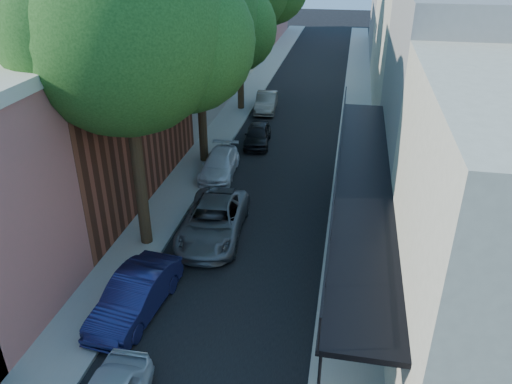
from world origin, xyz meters
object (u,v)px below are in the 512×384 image
at_px(parked_car_c, 213,221).
at_px(parked_car_e, 258,135).
at_px(oak_mid, 207,22).
at_px(parked_car_f, 266,102).
at_px(parked_car_b, 135,295).
at_px(oak_near, 139,33).
at_px(parked_car_d, 219,164).

xyz_separation_m(parked_car_c, parked_car_e, (-0.10, 9.91, -0.11)).
xyz_separation_m(oak_mid, parked_car_c, (2.02, -7.19, -6.37)).
relative_size(parked_car_c, parked_car_e, 1.45).
bearing_deg(parked_car_f, parked_car_b, -95.82).
distance_m(parked_car_b, parked_car_f, 20.88).
bearing_deg(parked_car_c, parked_car_b, -107.50).
bearing_deg(oak_near, parked_car_c, 21.60).
distance_m(oak_near, parked_car_c, 7.49).
bearing_deg(oak_mid, parked_car_e, 54.90).
xyz_separation_m(parked_car_b, parked_car_f, (0.54, 20.88, -0.06)).
relative_size(oak_near, parked_car_b, 2.80).
bearing_deg(parked_car_c, oak_mid, 102.10).
xyz_separation_m(parked_car_b, parked_car_e, (1.10, 14.76, -0.09)).
bearing_deg(parked_car_d, oak_mid, 112.68).
bearing_deg(parked_car_d, oak_near, -100.69).
xyz_separation_m(oak_near, parked_car_f, (1.31, 16.81, -7.26)).
distance_m(oak_mid, parked_car_f, 11.02).
bearing_deg(parked_car_c, oak_near, -161.98).
xyz_separation_m(oak_near, parked_car_e, (1.86, 10.69, -7.29)).
height_order(parked_car_c, parked_car_d, parked_car_c).
relative_size(oak_near, parked_car_c, 2.30).
height_order(oak_mid, parked_car_b, oak_mid).
height_order(oak_near, parked_car_b, oak_near).
height_order(oak_mid, parked_car_d, oak_mid).
bearing_deg(parked_car_e, parked_car_b, -99.55).
relative_size(oak_near, parked_car_f, 3.06).
relative_size(oak_near, oak_mid, 1.12).
distance_m(oak_near, parked_car_b, 8.31).
bearing_deg(parked_car_d, parked_car_f, 83.29).
relative_size(oak_near, parked_car_d, 2.90).
xyz_separation_m(parked_car_b, parked_car_d, (0.00, 10.39, -0.10)).
distance_m(oak_near, parked_car_f, 18.36).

